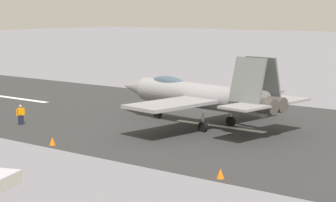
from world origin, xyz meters
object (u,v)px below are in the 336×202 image
(marker_cone_near, at_px, (220,174))
(marker_cone_mid, at_px, (52,141))
(fighter_jet, at_px, (200,95))
(crew_person, at_px, (21,115))

(marker_cone_near, bearing_deg, marker_cone_mid, 0.00)
(marker_cone_near, distance_m, marker_cone_mid, 13.21)
(fighter_jet, xyz_separation_m, crew_person, (11.29, 8.14, -1.64))
(crew_person, relative_size, marker_cone_near, 2.85)
(fighter_jet, height_order, crew_person, fighter_jet)
(crew_person, height_order, marker_cone_near, crew_person)
(fighter_jet, relative_size, crew_person, 10.71)
(marker_cone_mid, bearing_deg, fighter_jet, -107.82)
(fighter_jet, height_order, marker_cone_mid, fighter_jet)
(fighter_jet, relative_size, marker_cone_near, 30.51)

